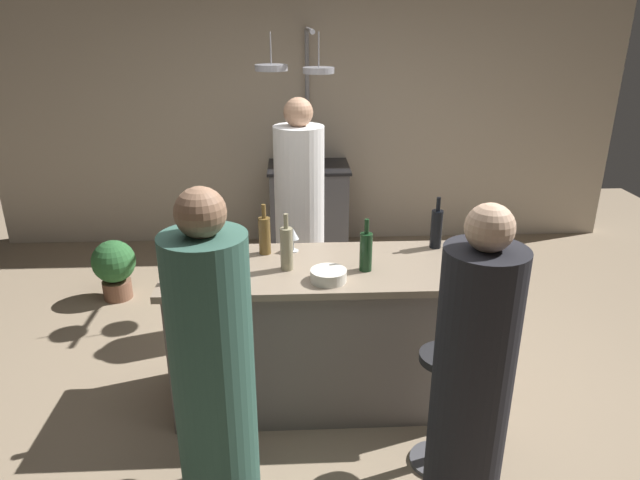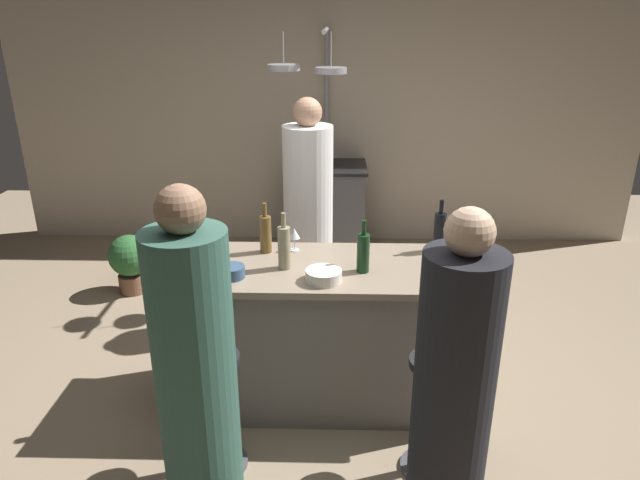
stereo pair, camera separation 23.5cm
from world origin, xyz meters
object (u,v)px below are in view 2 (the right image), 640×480
(bar_stool_left, at_px, (217,407))
(mixing_bowl_steel, at_px, (193,263))
(wine_bottle_white, at_px, (284,247))
(wine_glass_near_right_guest, at_px, (213,238))
(bar_stool_right, at_px, (431,410))
(wine_glass_near_left_guest, at_px, (294,234))
(stove_range, at_px, (326,208))
(potted_plant, at_px, (130,260))
(wine_bottle_dark, at_px, (439,231))
(mixing_bowl_blue, at_px, (232,272))
(guest_right, at_px, (452,401))
(wine_bottle_amber, at_px, (266,233))
(chef, at_px, (308,223))
(pepper_mill, at_px, (177,260))
(mixing_bowl_ceramic, at_px, (324,276))
(guest_left, at_px, (197,383))
(wine_bottle_red, at_px, (363,252))

(bar_stool_left, height_order, mixing_bowl_steel, mixing_bowl_steel)
(wine_bottle_white, xyz_separation_m, wine_glass_near_right_guest, (-0.44, 0.19, -0.03))
(wine_bottle_white, xyz_separation_m, mixing_bowl_steel, (-0.53, -0.00, -0.10))
(bar_stool_right, relative_size, wine_glass_near_left_guest, 4.66)
(stove_range, height_order, potted_plant, stove_range)
(stove_range, distance_m, wine_bottle_dark, 2.39)
(mixing_bowl_blue, bearing_deg, wine_glass_near_right_guest, 116.86)
(guest_right, distance_m, wine_bottle_dark, 1.30)
(guest_right, xyz_separation_m, wine_bottle_amber, (-0.92, 1.22, 0.28))
(bar_stool_left, bearing_deg, wine_glass_near_right_guest, 99.92)
(stove_range, xyz_separation_m, wine_bottle_dark, (0.73, -2.20, 0.58))
(chef, distance_m, bar_stool_right, 1.81)
(chef, bearing_deg, stove_range, 85.67)
(guest_right, xyz_separation_m, wine_bottle_dark, (0.14, 1.26, 0.29))
(wine_bottle_amber, distance_m, mixing_bowl_steel, 0.47)
(pepper_mill, distance_m, mixing_bowl_blue, 0.30)
(wine_glass_near_right_guest, xyz_separation_m, mixing_bowl_ceramic, (0.67, -0.36, -0.07))
(guest_right, bearing_deg, mixing_bowl_ceramic, 124.49)
(guest_left, bearing_deg, wine_glass_near_left_guest, 73.79)
(chef, bearing_deg, guest_left, -101.38)
(bar_stool_left, distance_m, potted_plant, 2.36)
(potted_plant, relative_size, mixing_bowl_ceramic, 2.62)
(guest_left, bearing_deg, bar_stool_left, 90.68)
(guest_left, height_order, wine_glass_near_right_guest, guest_left)
(bar_stool_left, bearing_deg, wine_bottle_red, 35.79)
(wine_glass_near_right_guest, xyz_separation_m, mixing_bowl_blue, (0.16, -0.32, -0.07))
(wine_bottle_dark, height_order, wine_bottle_red, wine_bottle_dark)
(guest_right, xyz_separation_m, potted_plant, (-2.26, 2.45, -0.44))
(wine_glass_near_right_guest, xyz_separation_m, mixing_bowl_steel, (-0.08, -0.19, -0.08))
(chef, xyz_separation_m, wine_glass_near_right_guest, (-0.53, -0.85, 0.20))
(stove_range, distance_m, guest_right, 3.53)
(potted_plant, xyz_separation_m, pepper_mill, (0.90, -1.61, 0.71))
(guest_left, distance_m, potted_plant, 2.70)
(mixing_bowl_steel, bearing_deg, mixing_bowl_blue, -27.57)
(stove_range, relative_size, mixing_bowl_ceramic, 4.48)
(bar_stool_left, relative_size, wine_bottle_white, 2.04)
(bar_stool_right, xyz_separation_m, wine_bottle_dark, (0.14, 0.87, 0.65))
(bar_stool_left, height_order, wine_bottle_dark, wine_bottle_dark)
(bar_stool_right, height_order, mixing_bowl_steel, mixing_bowl_steel)
(stove_range, height_order, mixing_bowl_steel, mixing_bowl_steel)
(wine_glass_near_left_guest, bearing_deg, mixing_bowl_steel, -154.81)
(chef, distance_m, wine_bottle_amber, 0.86)
(wine_bottle_amber, height_order, wine_bottle_red, wine_bottle_amber)
(guest_right, bearing_deg, pepper_mill, 148.28)
(bar_stool_left, relative_size, wine_bottle_dark, 2.09)
(potted_plant, xyz_separation_m, wine_glass_near_left_guest, (1.51, -1.20, 0.71))
(bar_stool_right, relative_size, potted_plant, 1.31)
(guest_right, xyz_separation_m, mixing_bowl_blue, (-1.07, 0.85, 0.19))
(bar_stool_left, bearing_deg, wine_bottle_amber, 77.89)
(pepper_mill, xyz_separation_m, wine_bottle_white, (0.57, 0.14, 0.03))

